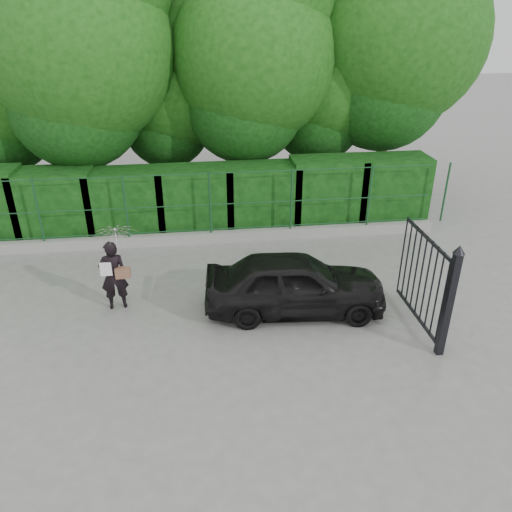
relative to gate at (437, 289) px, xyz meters
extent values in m
plane|color=gray|center=(-4.60, 0.72, -1.19)|extent=(80.00, 80.00, 0.00)
cube|color=#9E9E99|center=(-4.60, 5.22, -1.04)|extent=(14.00, 0.25, 0.30)
cylinder|color=#164622|center=(-8.80, 5.22, 0.01)|extent=(0.06, 0.06, 1.80)
cylinder|color=#164622|center=(-6.50, 5.22, 0.01)|extent=(0.06, 0.06, 1.80)
cylinder|color=#164622|center=(-4.20, 5.22, 0.01)|extent=(0.06, 0.06, 1.80)
cylinder|color=#164622|center=(-1.90, 5.22, 0.01)|extent=(0.06, 0.06, 1.80)
cylinder|color=#164622|center=(0.40, 5.22, 0.01)|extent=(0.06, 0.06, 1.80)
cylinder|color=#164622|center=(2.70, 5.22, 0.01)|extent=(0.06, 0.06, 1.80)
cylinder|color=#164622|center=(-4.60, 5.22, -0.79)|extent=(13.60, 0.03, 0.03)
cylinder|color=#164622|center=(-4.60, 5.22, -0.04)|extent=(13.60, 0.03, 0.03)
cylinder|color=#164622|center=(-4.60, 5.22, 0.86)|extent=(13.60, 0.03, 0.03)
cube|color=black|center=(-8.60, 6.22, -0.19)|extent=(2.20, 1.20, 2.00)
cube|color=black|center=(-6.60, 6.22, -0.23)|extent=(2.20, 1.20, 1.92)
cube|color=black|center=(-4.60, 6.22, -0.22)|extent=(2.20, 1.20, 1.93)
cube|color=black|center=(-2.60, 6.22, -0.22)|extent=(2.20, 1.20, 1.93)
cube|color=black|center=(-0.60, 6.22, -0.16)|extent=(2.20, 1.20, 2.05)
cube|color=black|center=(1.40, 6.22, -0.16)|extent=(2.20, 1.20, 2.05)
cylinder|color=black|center=(-10.10, 8.72, 0.69)|extent=(0.36, 0.36, 3.75)
sphere|color=#14470F|center=(-10.10, 8.72, 2.94)|extent=(4.50, 4.50, 4.50)
cylinder|color=black|center=(-7.60, 7.92, 1.06)|extent=(0.36, 0.36, 4.50)
sphere|color=#14470F|center=(-7.60, 7.92, 3.76)|extent=(5.40, 5.40, 5.40)
cylinder|color=black|center=(-5.10, 9.22, 0.44)|extent=(0.36, 0.36, 3.25)
sphere|color=#14470F|center=(-5.10, 9.22, 2.39)|extent=(3.90, 3.90, 3.90)
cylinder|color=black|center=(-2.60, 8.22, 0.94)|extent=(0.36, 0.36, 4.25)
sphere|color=#14470F|center=(-2.60, 8.22, 3.49)|extent=(5.10, 5.10, 5.10)
cylinder|color=black|center=(-0.10, 8.92, 0.56)|extent=(0.36, 0.36, 3.50)
sphere|color=#14470F|center=(-0.10, 8.92, 2.66)|extent=(4.20, 4.20, 4.20)
cylinder|color=black|center=(1.90, 8.52, 1.19)|extent=(0.36, 0.36, 4.75)
sphere|color=#14470F|center=(1.90, 8.52, 4.04)|extent=(5.70, 5.70, 5.70)
cube|color=black|center=(0.00, -0.48, -0.09)|extent=(0.14, 0.14, 2.20)
cone|color=black|center=(0.00, -0.48, 1.09)|extent=(0.22, 0.22, 0.16)
cube|color=black|center=(0.00, 0.67, -1.04)|extent=(0.05, 2.00, 0.06)
cube|color=black|center=(0.00, 0.67, 0.76)|extent=(0.05, 2.00, 0.06)
cylinder|color=black|center=(0.00, -0.28, -0.14)|extent=(0.04, 0.04, 1.90)
cylinder|color=black|center=(0.00, -0.03, -0.14)|extent=(0.04, 0.04, 1.90)
cylinder|color=black|center=(0.00, 0.22, -0.14)|extent=(0.04, 0.04, 1.90)
cylinder|color=black|center=(0.00, 0.47, -0.14)|extent=(0.04, 0.04, 1.90)
cylinder|color=black|center=(0.00, 0.72, -0.14)|extent=(0.04, 0.04, 1.90)
cylinder|color=black|center=(0.00, 0.97, -0.14)|extent=(0.04, 0.04, 1.90)
cylinder|color=black|center=(0.00, 1.22, -0.14)|extent=(0.04, 0.04, 1.90)
cylinder|color=black|center=(0.00, 1.47, -0.14)|extent=(0.04, 0.04, 1.90)
cylinder|color=black|center=(0.00, 1.72, -0.14)|extent=(0.04, 0.04, 1.90)
imported|color=black|center=(-6.47, 2.04, -0.37)|extent=(0.65, 0.47, 1.64)
imported|color=silver|center=(-6.32, 2.09, 0.30)|extent=(0.97, 0.99, 0.89)
cube|color=brown|center=(-6.25, 1.96, -0.27)|extent=(0.32, 0.15, 0.24)
cube|color=white|center=(-6.59, 1.92, -0.14)|extent=(0.25, 0.02, 0.32)
imported|color=black|center=(-2.52, 1.43, -0.51)|extent=(4.07, 1.90, 1.35)
camera|label=1|loc=(-4.56, -7.86, 4.97)|focal=35.00mm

